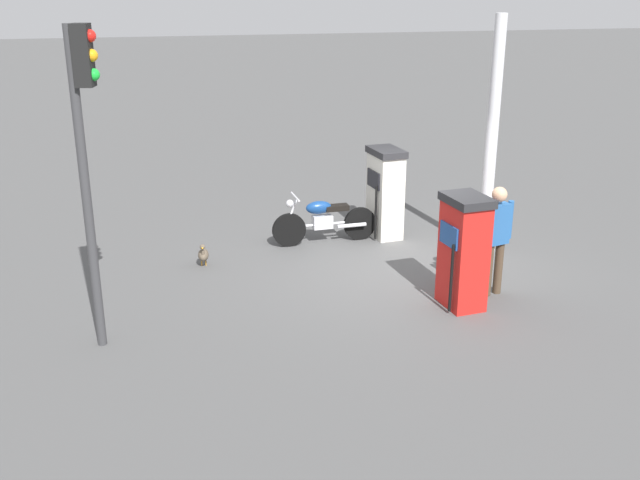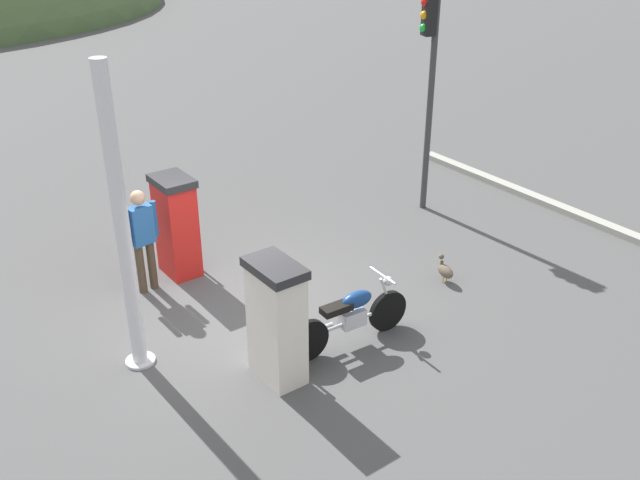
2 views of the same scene
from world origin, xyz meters
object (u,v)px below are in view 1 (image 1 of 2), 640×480
object	(u,v)px
attendant_person	(496,234)
canopy_support_pole	(492,143)
fuel_pump_far	(464,251)
fuel_pump_near	(385,192)
wandering_duck	(203,254)
motorcycle_near_pump	(324,220)
roadside_traffic_light	(86,137)

from	to	relation	value
attendant_person	canopy_support_pole	size ratio (longest dim) A/B	0.42
fuel_pump_far	canopy_support_pole	world-z (taller)	canopy_support_pole
fuel_pump_far	attendant_person	bearing A→B (deg)	-158.22
fuel_pump_near	wandering_duck	xyz separation A→B (m)	(3.50, 0.69, -0.64)
motorcycle_near_pump	canopy_support_pole	bearing A→B (deg)	156.24
wandering_duck	roadside_traffic_light	size ratio (longest dim) A/B	0.11
attendant_person	roadside_traffic_light	xyz separation A→B (m)	(5.72, 0.16, 1.79)
motorcycle_near_pump	attendant_person	size ratio (longest dim) A/B	1.16
fuel_pump_near	wandering_duck	distance (m)	3.62
fuel_pump_near	canopy_support_pole	world-z (taller)	canopy_support_pole
fuel_pump_far	canopy_support_pole	size ratio (longest dim) A/B	0.41
attendant_person	canopy_support_pole	bearing A→B (deg)	-113.58
roadside_traffic_light	motorcycle_near_pump	bearing A→B (deg)	-141.05
wandering_duck	attendant_person	bearing A→B (deg)	150.43
canopy_support_pole	wandering_duck	bearing A→B (deg)	-6.66
fuel_pump_far	attendant_person	distance (m)	0.72
fuel_pump_far	wandering_duck	bearing A→B (deg)	-36.82
wandering_duck	roadside_traffic_light	xyz separation A→B (m)	(1.57, 2.52, 2.57)
fuel_pump_far	fuel_pump_near	bearing A→B (deg)	-90.00
fuel_pump_far	wandering_duck	size ratio (longest dim) A/B	3.87
attendant_person	wandering_duck	xyz separation A→B (m)	(4.15, -2.36, -0.78)
fuel_pump_far	attendant_person	world-z (taller)	attendant_person
attendant_person	fuel_pump_near	bearing A→B (deg)	-77.85
fuel_pump_near	attendant_person	size ratio (longest dim) A/B	0.98
motorcycle_near_pump	attendant_person	distance (m)	3.54
fuel_pump_near	canopy_support_pole	distance (m)	2.21
motorcycle_near_pump	roadside_traffic_light	distance (m)	5.47
fuel_pump_far	motorcycle_near_pump	size ratio (longest dim) A/B	0.86
fuel_pump_near	motorcycle_near_pump	size ratio (longest dim) A/B	0.85
motorcycle_near_pump	roadside_traffic_light	size ratio (longest dim) A/B	0.48
roadside_traffic_light	fuel_pump_far	bearing A→B (deg)	178.84
fuel_pump_near	motorcycle_near_pump	xyz separation A→B (m)	(1.22, 0.10, -0.41)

